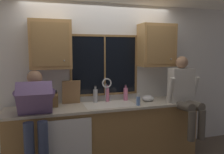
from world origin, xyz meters
The scene contains 23 objects.
back_wall centered at (0.00, 0.06, 1.27)m, with size 5.40×0.12×2.55m, color silver.
window_glass centered at (0.06, -0.01, 1.52)m, with size 1.10×0.02×0.95m, color black.
window_frame_top centered at (0.06, -0.02, 2.02)m, with size 1.17×0.02×0.04m, color olive.
window_frame_bottom centered at (0.06, -0.02, 1.03)m, with size 1.17×0.02×0.04m, color olive.
window_frame_left centered at (-0.51, -0.02, 1.52)m, with size 0.04×0.02×0.95m, color olive.
window_frame_right centered at (0.63, -0.02, 1.52)m, with size 0.04×0.02×0.95m, color olive.
window_mullion_center centered at (0.06, -0.02, 1.52)m, with size 0.02×0.02×0.95m, color olive.
lower_cabinet_run centered at (0.00, -0.29, 0.44)m, with size 3.00×0.58×0.88m, color #A07744.
countertop centered at (0.00, -0.31, 0.90)m, with size 3.06×0.62×0.04m, color beige.
dishwasher_front centered at (-0.61, -0.61, 0.46)m, with size 0.60×0.02×0.74m, color white.
upper_cabinet_left centered at (-0.82, -0.17, 1.86)m, with size 0.60×0.36×0.72m.
upper_cabinet_right centered at (0.94, -0.17, 1.86)m, with size 0.60×0.36×0.72m.
sink centered at (0.06, -0.30, 0.82)m, with size 0.80×0.46×0.21m.
faucet centered at (0.07, -0.12, 1.17)m, with size 0.18×0.09×0.40m.
person_standing centered at (-1.06, -0.58, 0.94)m, with size 0.53×0.71×1.50m.
person_sitting_on_counter centered at (1.25, -0.57, 1.10)m, with size 0.54×0.59×1.26m.
knife_block centered at (-0.80, -0.22, 1.03)m, with size 0.12×0.18×0.32m.
cutting_board centered at (-0.52, -0.09, 1.11)m, with size 0.29×0.02×0.39m, color #997047.
mixing_bowl centered at (0.75, -0.26, 0.97)m, with size 0.21×0.21×0.10m, color silver.
soap_dispenser centered at (0.46, -0.51, 0.99)m, with size 0.06×0.07×0.19m.
bottle_green_glass centered at (0.08, -0.10, 1.04)m, with size 0.05×0.05×0.29m.
bottle_tall_clear centered at (0.41, -0.10, 1.03)m, with size 0.07×0.07×0.28m.
bottle_amber_small centered at (-0.12, -0.10, 1.03)m, with size 0.07×0.07×0.28m.
Camera 1 is at (-0.96, -3.70, 1.79)m, focal length 36.52 mm.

